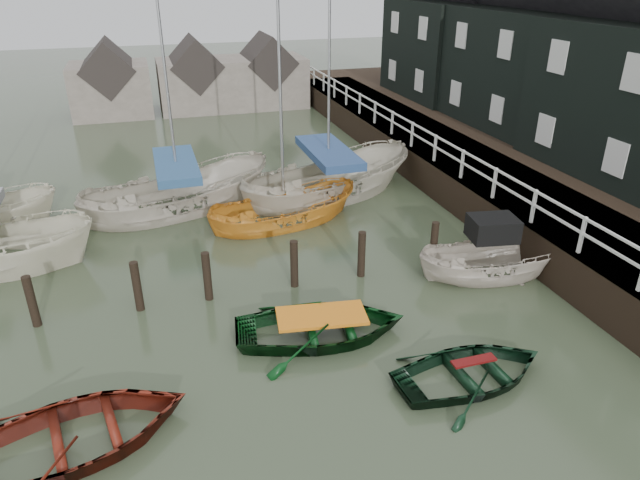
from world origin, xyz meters
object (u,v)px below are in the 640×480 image
object	(u,v)px
rowboat_red	(76,449)
rowboat_dkgreen	(471,380)
sailboat_d	(328,194)
rowboat_green	(321,337)
sailboat_c	(284,221)
sailboat_b	(181,207)
motorboat	(490,273)

from	to	relation	value
rowboat_red	rowboat_dkgreen	world-z (taller)	rowboat_red
sailboat_d	rowboat_green	bearing A→B (deg)	144.34
rowboat_green	sailboat_c	world-z (taller)	sailboat_c
rowboat_green	sailboat_d	bearing A→B (deg)	-10.79
rowboat_red	rowboat_dkgreen	bearing A→B (deg)	-104.92
rowboat_red	rowboat_green	size ratio (longest dim) A/B	1.05
sailboat_b	sailboat_d	xyz separation A→B (m)	(5.68, -0.33, 0.00)
rowboat_green	rowboat_dkgreen	world-z (taller)	rowboat_green
rowboat_green	sailboat_b	bearing A→B (deg)	23.64
sailboat_b	motorboat	bearing A→B (deg)	-151.25
rowboat_dkgreen	motorboat	bearing A→B (deg)	-40.11
rowboat_dkgreen	sailboat_d	xyz separation A→B (m)	(0.42, 11.52, 0.06)
sailboat_d	motorboat	bearing A→B (deg)	-178.36
sailboat_d	sailboat_b	bearing A→B (deg)	69.85
motorboat	sailboat_b	distance (m)	11.39
rowboat_red	sailboat_d	bearing A→B (deg)	-49.41
motorboat	sailboat_b	size ratio (longest dim) A/B	0.39
rowboat_red	motorboat	size ratio (longest dim) A/B	0.94
rowboat_green	sailboat_b	world-z (taller)	sailboat_b
sailboat_b	sailboat_d	bearing A→B (deg)	-110.68
rowboat_dkgreen	sailboat_c	world-z (taller)	sailboat_c
sailboat_b	sailboat_d	distance (m)	5.69
rowboat_dkgreen	sailboat_d	size ratio (longest dim) A/B	0.26
rowboat_green	sailboat_d	xyz separation A→B (m)	(3.07, 9.01, 0.06)
rowboat_red	sailboat_b	distance (m)	11.76
rowboat_green	rowboat_dkgreen	size ratio (longest dim) A/B	1.17
rowboat_green	sailboat_d	distance (m)	9.52
rowboat_red	sailboat_c	world-z (taller)	sailboat_c
rowboat_red	motorboat	xyz separation A→B (m)	(11.07, 3.52, 0.09)
motorboat	sailboat_d	xyz separation A→B (m)	(-2.53, 7.57, -0.03)
rowboat_dkgreen	motorboat	size ratio (longest dim) A/B	0.77
rowboat_dkgreen	motorboat	world-z (taller)	motorboat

